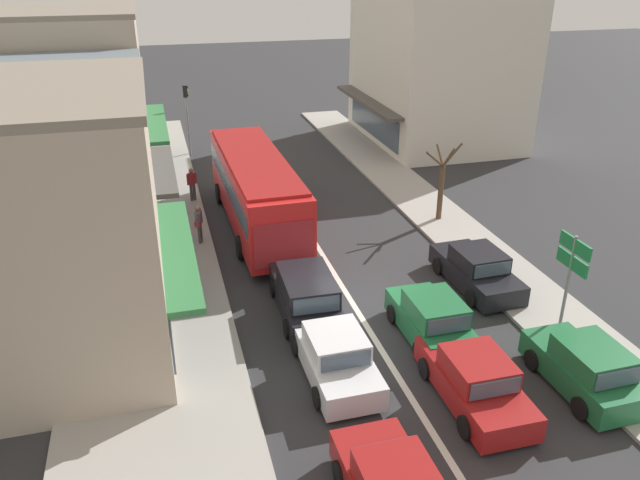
# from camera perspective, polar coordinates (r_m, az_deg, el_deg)

# --- Properties ---
(ground_plane) EXTENTS (140.00, 140.00, 0.00)m
(ground_plane) POSITION_cam_1_polar(r_m,az_deg,el_deg) (21.56, 3.41, -6.46)
(ground_plane) COLOR #2D2D30
(lane_centre_line) EXTENTS (0.20, 28.00, 0.01)m
(lane_centre_line) POSITION_cam_1_polar(r_m,az_deg,el_deg) (24.90, 0.53, -1.83)
(lane_centre_line) COLOR silver
(lane_centre_line) RESTS_ON ground
(sidewalk_left) EXTENTS (5.20, 44.00, 0.14)m
(sidewalk_left) POSITION_cam_1_polar(r_m,az_deg,el_deg) (25.93, -15.34, -1.48)
(sidewalk_left) COLOR #A39E96
(sidewalk_left) RESTS_ON ground
(kerb_right) EXTENTS (2.80, 44.00, 0.12)m
(kerb_right) POSITION_cam_1_polar(r_m,az_deg,el_deg) (28.66, 11.46, 1.50)
(kerb_right) COLOR #A39E96
(kerb_right) RESTS_ON ground
(shopfront_corner_near) EXTENTS (8.98, 8.60, 7.97)m
(shopfront_corner_near) POSITION_cam_1_polar(r_m,az_deg,el_deg) (19.97, -25.99, 1.05)
(shopfront_corner_near) COLOR #B2A38E
(shopfront_corner_near) RESTS_ON ground
(shopfront_mid_block) EXTENTS (8.69, 7.24, 7.26)m
(shopfront_mid_block) POSITION_cam_1_polar(r_m,az_deg,el_deg) (27.72, -23.31, 7.00)
(shopfront_mid_block) COLOR #84939E
(shopfront_mid_block) RESTS_ON ground
(shopfront_far_end) EXTENTS (8.71, 9.13, 8.69)m
(shopfront_far_end) POSITION_cam_1_polar(r_m,az_deg,el_deg) (35.56, -22.05, 12.02)
(shopfront_far_end) COLOR #B2A38E
(shopfront_far_end) RESTS_ON ground
(building_right_far) EXTENTS (9.22, 10.65, 9.27)m
(building_right_far) POSITION_cam_1_polar(r_m,az_deg,el_deg) (41.14, 10.65, 15.31)
(building_right_far) COLOR silver
(building_right_far) RESTS_ON ground
(city_bus) EXTENTS (2.87, 10.89, 3.23)m
(city_bus) POSITION_cam_1_polar(r_m,az_deg,el_deg) (27.38, -5.88, 4.87)
(city_bus) COLOR red
(city_bus) RESTS_ON ground
(sedan_adjacent_lane_trail) EXTENTS (1.92, 4.21, 1.47)m
(sedan_adjacent_lane_trail) POSITION_cam_1_polar(r_m,az_deg,el_deg) (17.76, 13.95, -12.39)
(sedan_adjacent_lane_trail) COLOR maroon
(sedan_adjacent_lane_trail) RESTS_ON ground
(hatchback_queue_far_back) EXTENTS (1.82, 3.70, 1.54)m
(hatchback_queue_far_back) POSITION_cam_1_polar(r_m,az_deg,el_deg) (20.04, 10.13, -7.12)
(hatchback_queue_far_back) COLOR #1E6638
(hatchback_queue_far_back) RESTS_ON ground
(wagon_adjacent_lane_lead) EXTENTS (2.03, 4.55, 1.58)m
(wagon_adjacent_lane_lead) POSITION_cam_1_polar(r_m,az_deg,el_deg) (20.97, -1.30, -5.02)
(wagon_adjacent_lane_lead) COLOR black
(wagon_adjacent_lane_lead) RESTS_ON ground
(sedan_behind_bus_near) EXTENTS (1.93, 4.22, 1.47)m
(sedan_behind_bus_near) POSITION_cam_1_polar(r_m,az_deg,el_deg) (18.19, 1.39, -10.53)
(sedan_behind_bus_near) COLOR silver
(sedan_behind_bus_near) RESTS_ON ground
(parked_hatchback_kerb_front) EXTENTS (1.86, 3.72, 1.54)m
(parked_hatchback_kerb_front) POSITION_cam_1_polar(r_m,az_deg,el_deg) (19.11, 23.06, -10.71)
(parked_hatchback_kerb_front) COLOR #1E6638
(parked_hatchback_kerb_front) RESTS_ON ground
(parked_sedan_kerb_second) EXTENTS (2.00, 4.25, 1.47)m
(parked_sedan_kerb_second) POSITION_cam_1_polar(r_m,az_deg,el_deg) (23.42, 14.12, -2.67)
(parked_sedan_kerb_second) COLOR black
(parked_sedan_kerb_second) RESTS_ON ground
(traffic_light_downstreet) EXTENTS (0.33, 0.24, 4.20)m
(traffic_light_downstreet) POSITION_cam_1_polar(r_m,az_deg,el_deg) (38.00, -12.09, 11.68)
(traffic_light_downstreet) COLOR gray
(traffic_light_downstreet) RESTS_ON ground
(directional_road_sign) EXTENTS (0.10, 1.40, 3.60)m
(directional_road_sign) POSITION_cam_1_polar(r_m,az_deg,el_deg) (20.15, 22.03, -2.01)
(directional_road_sign) COLOR gray
(directional_road_sign) RESTS_ON ground
(street_tree_right) EXTENTS (1.73, 1.72, 3.68)m
(street_tree_right) POSITION_cam_1_polar(r_m,az_deg,el_deg) (28.42, 11.04, 4.96)
(street_tree_right) COLOR brown
(street_tree_right) RESTS_ON ground
(pedestrian_with_handbag_near) EXTENTS (0.38, 0.66, 1.63)m
(pedestrian_with_handbag_near) POSITION_cam_1_polar(r_m,az_deg,el_deg) (26.18, -11.01, 1.64)
(pedestrian_with_handbag_near) COLOR #4C4742
(pedestrian_with_handbag_near) RESTS_ON sidewalk_left
(pedestrian_browsing_midblock) EXTENTS (0.49, 0.38, 1.63)m
(pedestrian_browsing_midblock) POSITION_cam_1_polar(r_m,az_deg,el_deg) (30.84, -11.63, 5.19)
(pedestrian_browsing_midblock) COLOR #4C4742
(pedestrian_browsing_midblock) RESTS_ON sidewalk_left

